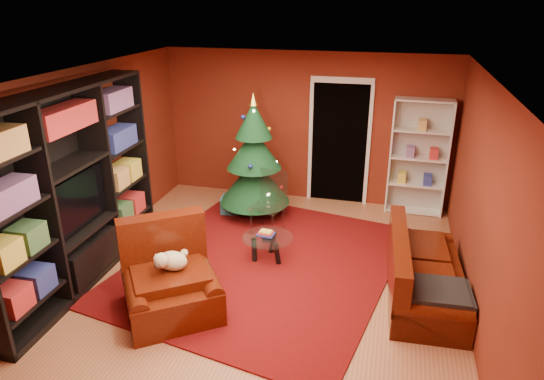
% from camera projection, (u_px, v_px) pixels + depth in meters
% --- Properties ---
extents(floor, '(5.00, 5.50, 0.05)m').
position_uv_depth(floor, '(265.00, 276.00, 6.44)').
color(floor, '#9F5E3C').
rests_on(floor, ground).
extents(ceiling, '(5.00, 5.50, 0.05)m').
position_uv_depth(ceiling, '(263.00, 73.00, 5.45)').
color(ceiling, silver).
rests_on(ceiling, wall_back).
extents(wall_back, '(5.00, 0.05, 2.60)m').
position_uv_depth(wall_back, '(306.00, 127.00, 8.44)').
color(wall_back, maroon).
rests_on(wall_back, ground).
extents(wall_left, '(0.05, 5.50, 2.60)m').
position_uv_depth(wall_left, '(83.00, 166.00, 6.53)').
color(wall_left, maroon).
rests_on(wall_left, ground).
extents(wall_right, '(0.05, 5.50, 2.60)m').
position_uv_depth(wall_right, '(483.00, 203.00, 5.37)').
color(wall_right, maroon).
rests_on(wall_right, ground).
extents(doorway, '(1.06, 0.60, 2.16)m').
position_uv_depth(doorway, '(339.00, 144.00, 8.36)').
color(doorway, black).
rests_on(doorway, floor).
extents(rug, '(3.97, 4.41, 0.02)m').
position_uv_depth(rug, '(263.00, 263.00, 6.68)').
color(rug, '#620B0C').
rests_on(rug, floor).
extents(media_unit, '(0.59, 3.22, 2.46)m').
position_uv_depth(media_unit, '(70.00, 191.00, 5.91)').
color(media_unit, black).
rests_on(media_unit, floor).
extents(christmas_tree, '(1.53, 1.53, 2.06)m').
position_uv_depth(christmas_tree, '(254.00, 158.00, 7.80)').
color(christmas_tree, '#0D361B').
rests_on(christmas_tree, floor).
extents(gift_box_teal, '(0.34, 0.34, 0.30)m').
position_uv_depth(gift_box_teal, '(231.00, 205.00, 8.19)').
color(gift_box_teal, '#266D7F').
rests_on(gift_box_teal, floor).
extents(gift_box_red, '(0.21, 0.21, 0.21)m').
position_uv_depth(gift_box_red, '(260.00, 195.00, 8.69)').
color(gift_box_red, '#A72E16').
rests_on(gift_box_red, floor).
extents(white_bookshelf, '(0.93, 0.36, 1.98)m').
position_uv_depth(white_bookshelf, '(418.00, 158.00, 7.94)').
color(white_bookshelf, white).
rests_on(white_bookshelf, floor).
extents(armchair, '(1.55, 1.55, 0.87)m').
position_uv_depth(armchair, '(171.00, 280.00, 5.51)').
color(armchair, '#3F1106').
rests_on(armchair, rug).
extents(dog, '(0.50, 0.48, 0.28)m').
position_uv_depth(dog, '(173.00, 261.00, 5.49)').
color(dog, beige).
rests_on(dog, armchair).
extents(sofa, '(0.93, 1.91, 0.80)m').
position_uv_depth(sofa, '(426.00, 267.00, 5.82)').
color(sofa, '#3F1106').
rests_on(sofa, rug).
extents(coffee_table, '(0.77, 0.77, 0.44)m').
position_uv_depth(coffee_table, '(268.00, 248.00, 6.71)').
color(coffee_table, gray).
rests_on(coffee_table, rug).
extents(acrylic_chair, '(0.55, 0.59, 0.89)m').
position_uv_depth(acrylic_chair, '(267.00, 207.00, 7.39)').
color(acrylic_chair, '#66605B').
rests_on(acrylic_chair, rug).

